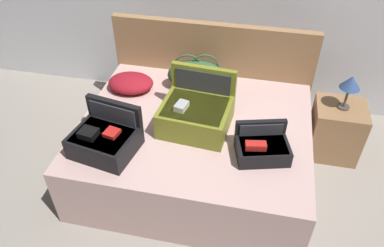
{
  "coord_description": "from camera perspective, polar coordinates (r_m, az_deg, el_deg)",
  "views": [
    {
      "loc": [
        0.47,
        -1.91,
        2.53
      ],
      "look_at": [
        0.0,
        0.28,
        0.65
      ],
      "focal_mm": 35.2,
      "sensor_mm": 36.0,
      "label": 1
    }
  ],
  "objects": [
    {
      "name": "ground_plane",
      "position": [
        3.21,
        -1.08,
        -12.22
      ],
      "size": [
        12.0,
        12.0,
        0.0
      ],
      "primitive_type": "plane",
      "color": "gray"
    },
    {
      "name": "duffel_bag",
      "position": [
        3.42,
        0.6,
        7.47
      ],
      "size": [
        0.56,
        0.36,
        0.35
      ],
      "rotation": [
        0.0,
        0.0,
        0.21
      ],
      "color": "#2D4C2D",
      "rests_on": "bed"
    },
    {
      "name": "pillow_near_headboard",
      "position": [
        3.48,
        -9.26,
        6.09
      ],
      "size": [
        0.43,
        0.34,
        0.14
      ],
      "primitive_type": "ellipsoid",
      "rotation": [
        0.0,
        0.0,
        0.06
      ],
      "color": "maroon",
      "rests_on": "bed"
    },
    {
      "name": "hard_case_small",
      "position": [
        2.8,
        10.57,
        -3.57
      ],
      "size": [
        0.44,
        0.36,
        0.24
      ],
      "rotation": [
        0.0,
        0.0,
        0.27
      ],
      "color": "black",
      "rests_on": "bed"
    },
    {
      "name": "bed",
      "position": [
        3.26,
        0.42,
        -3.79
      ],
      "size": [
        1.88,
        1.54,
        0.55
      ],
      "primitive_type": "cube",
      "color": "#BC9993",
      "rests_on": "ground"
    },
    {
      "name": "table_lamp",
      "position": [
        3.42,
        22.91,
        5.57
      ],
      "size": [
        0.17,
        0.17,
        0.32
      ],
      "color": "#3F3833",
      "rests_on": "nightstand"
    },
    {
      "name": "nightstand",
      "position": [
        3.71,
        20.93,
        -0.95
      ],
      "size": [
        0.44,
        0.4,
        0.53
      ],
      "primitive_type": "cube",
      "color": "olive",
      "rests_on": "ground"
    },
    {
      "name": "headboard",
      "position": [
        3.74,
        2.99,
        7.5
      ],
      "size": [
        1.91,
        0.08,
        1.06
      ],
      "primitive_type": "cube",
      "color": "olive",
      "rests_on": "ground"
    },
    {
      "name": "hard_case_large",
      "position": [
        2.98,
        0.64,
        1.64
      ],
      "size": [
        0.57,
        0.52,
        0.43
      ],
      "rotation": [
        0.0,
        0.0,
        -0.08
      ],
      "color": "olive",
      "rests_on": "bed"
    },
    {
      "name": "hard_case_medium",
      "position": [
        2.86,
        -13.05,
        -2.25
      ],
      "size": [
        0.51,
        0.46,
        0.34
      ],
      "rotation": [
        0.0,
        0.0,
        -0.18
      ],
      "color": "black",
      "rests_on": "bed"
    }
  ]
}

